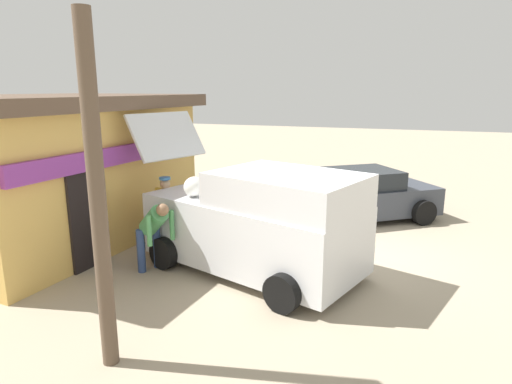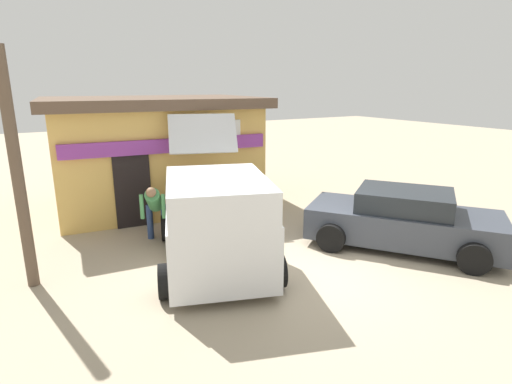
{
  "view_description": "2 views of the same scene",
  "coord_description": "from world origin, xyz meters",
  "px_view_note": "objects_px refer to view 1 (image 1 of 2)",
  "views": [
    {
      "loc": [
        -8.89,
        -1.29,
        3.38
      ],
      "look_at": [
        0.45,
        1.98,
        1.04
      ],
      "focal_mm": 30.92,
      "sensor_mm": 36.0,
      "label": 1
    },
    {
      "loc": [
        -4.74,
        -5.91,
        3.59
      ],
      "look_at": [
        -0.0,
        2.2,
        1.1
      ],
      "focal_mm": 28.5,
      "sensor_mm": 36.0,
      "label": 2
    }
  ],
  "objects_px": {
    "parked_sedan": "(356,196)",
    "customer_bending": "(154,229)",
    "storefront_bar": "(53,167)",
    "vendor_standing": "(166,209)",
    "paint_bucket": "(195,214)",
    "delivery_van": "(258,222)",
    "unloaded_banana_pile": "(149,229)"
  },
  "relations": [
    {
      "from": "delivery_van",
      "to": "vendor_standing",
      "type": "xyz_separation_m",
      "value": [
        0.44,
        2.2,
        -0.07
      ]
    },
    {
      "from": "unloaded_banana_pile",
      "to": "paint_bucket",
      "type": "relative_size",
      "value": 2.17
    },
    {
      "from": "vendor_standing",
      "to": "customer_bending",
      "type": "relative_size",
      "value": 1.13
    },
    {
      "from": "storefront_bar",
      "to": "delivery_van",
      "type": "relative_size",
      "value": 1.31
    },
    {
      "from": "storefront_bar",
      "to": "paint_bucket",
      "type": "relative_size",
      "value": 17.83
    },
    {
      "from": "parked_sedan",
      "to": "paint_bucket",
      "type": "relative_size",
      "value": 11.97
    },
    {
      "from": "storefront_bar",
      "to": "customer_bending",
      "type": "bearing_deg",
      "value": -107.65
    },
    {
      "from": "parked_sedan",
      "to": "customer_bending",
      "type": "distance_m",
      "value": 5.67
    },
    {
      "from": "customer_bending",
      "to": "paint_bucket",
      "type": "bearing_deg",
      "value": 14.24
    },
    {
      "from": "storefront_bar",
      "to": "parked_sedan",
      "type": "relative_size",
      "value": 1.49
    },
    {
      "from": "parked_sedan",
      "to": "storefront_bar",
      "type": "bearing_deg",
      "value": 120.43
    },
    {
      "from": "storefront_bar",
      "to": "unloaded_banana_pile",
      "type": "distance_m",
      "value": 2.53
    },
    {
      "from": "storefront_bar",
      "to": "vendor_standing",
      "type": "xyz_separation_m",
      "value": [
        0.11,
        -2.8,
        -0.74
      ]
    },
    {
      "from": "vendor_standing",
      "to": "customer_bending",
      "type": "xyz_separation_m",
      "value": [
        -1.13,
        -0.39,
        -0.04
      ]
    },
    {
      "from": "delivery_van",
      "to": "parked_sedan",
      "type": "distance_m",
      "value": 4.26
    },
    {
      "from": "delivery_van",
      "to": "parked_sedan",
      "type": "xyz_separation_m",
      "value": [
        4.04,
        -1.32,
        -0.34
      ]
    },
    {
      "from": "storefront_bar",
      "to": "unloaded_banana_pile",
      "type": "bearing_deg",
      "value": -70.79
    },
    {
      "from": "delivery_van",
      "to": "customer_bending",
      "type": "bearing_deg",
      "value": 110.94
    },
    {
      "from": "delivery_van",
      "to": "unloaded_banana_pile",
      "type": "bearing_deg",
      "value": 71.61
    },
    {
      "from": "delivery_van",
      "to": "parked_sedan",
      "type": "bearing_deg",
      "value": -18.05
    },
    {
      "from": "parked_sedan",
      "to": "vendor_standing",
      "type": "distance_m",
      "value": 5.04
    },
    {
      "from": "customer_bending",
      "to": "paint_bucket",
      "type": "relative_size",
      "value": 3.86
    },
    {
      "from": "storefront_bar",
      "to": "delivery_van",
      "type": "xyz_separation_m",
      "value": [
        -0.33,
        -5.0,
        -0.67
      ]
    },
    {
      "from": "customer_bending",
      "to": "paint_bucket",
      "type": "height_order",
      "value": "customer_bending"
    },
    {
      "from": "parked_sedan",
      "to": "vendor_standing",
      "type": "height_order",
      "value": "vendor_standing"
    },
    {
      "from": "storefront_bar",
      "to": "delivery_van",
      "type": "height_order",
      "value": "storefront_bar"
    },
    {
      "from": "storefront_bar",
      "to": "customer_bending",
      "type": "height_order",
      "value": "storefront_bar"
    },
    {
      "from": "vendor_standing",
      "to": "parked_sedan",
      "type": "bearing_deg",
      "value": -44.31
    },
    {
      "from": "storefront_bar",
      "to": "unloaded_banana_pile",
      "type": "xyz_separation_m",
      "value": [
        0.68,
        -1.96,
        -1.44
      ]
    },
    {
      "from": "storefront_bar",
      "to": "parked_sedan",
      "type": "bearing_deg",
      "value": -59.57
    },
    {
      "from": "storefront_bar",
      "to": "delivery_van",
      "type": "bearing_deg",
      "value": -93.74
    },
    {
      "from": "vendor_standing",
      "to": "delivery_van",
      "type": "bearing_deg",
      "value": -101.24
    }
  ]
}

